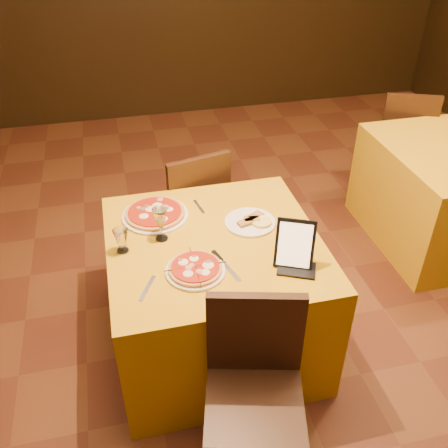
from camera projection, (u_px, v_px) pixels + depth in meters
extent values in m
cube|color=#5E2D19|center=(273.00, 330.00, 3.09)|extent=(6.00, 7.00, 0.01)
cube|color=#C5960C|center=(215.00, 293.00, 2.80)|extent=(1.10, 1.10, 0.75)
cylinder|color=white|center=(195.00, 271.00, 2.38)|extent=(0.29, 0.29, 0.01)
cylinder|color=#AD4C23|center=(195.00, 268.00, 2.37)|extent=(0.26, 0.26, 0.02)
cylinder|color=white|center=(155.00, 215.00, 2.76)|extent=(0.37, 0.37, 0.01)
cylinder|color=#AD4C23|center=(155.00, 213.00, 2.75)|extent=(0.33, 0.33, 0.02)
cylinder|color=white|center=(250.00, 222.00, 2.71)|extent=(0.28, 0.28, 0.01)
cylinder|color=olive|center=(250.00, 220.00, 2.70)|extent=(0.17, 0.17, 0.02)
cube|color=black|center=(295.00, 244.00, 2.36)|extent=(0.21, 0.17, 0.23)
cube|color=silver|center=(226.00, 266.00, 2.41)|extent=(0.09, 0.25, 0.01)
cube|color=#ADADB4|center=(147.00, 288.00, 2.29)|extent=(0.10, 0.16, 0.01)
cube|color=#BBBCC2|center=(199.00, 207.00, 2.84)|extent=(0.04, 0.15, 0.01)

